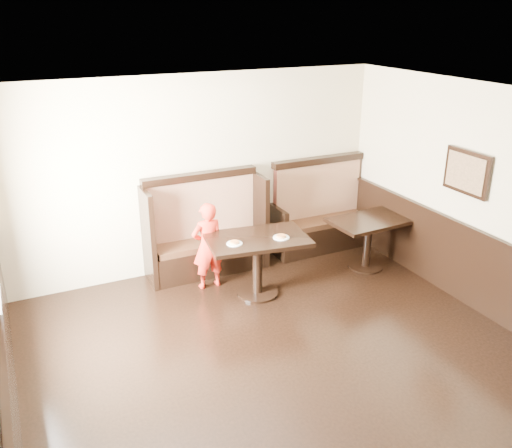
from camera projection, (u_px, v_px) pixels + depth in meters
ground at (327, 407)px, 5.24m from camera, size 7.00×7.00×0.00m
room_shell at (287, 341)px, 5.11m from camera, size 7.00×7.00×7.00m
booth_main at (205, 237)px, 7.81m from camera, size 1.75×0.72×1.45m
booth_neighbor at (320, 218)px, 8.60m from camera, size 1.65×0.72×1.45m
table_main at (257, 251)px, 7.09m from camera, size 1.40×0.99×0.83m
table_neighbor at (368, 232)px, 7.86m from camera, size 1.13×0.77×0.76m
child at (208, 246)px, 7.29m from camera, size 0.46×0.31×1.22m
pizza_plate_left at (234, 243)px, 6.82m from camera, size 0.20×0.20×0.04m
pizza_plate_right at (281, 237)px, 6.99m from camera, size 0.21×0.21×0.04m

